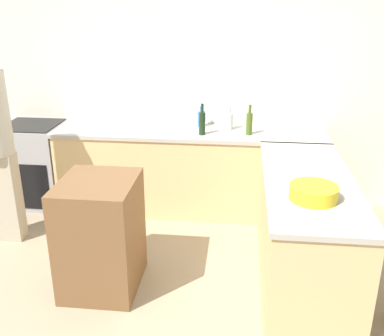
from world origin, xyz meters
name	(u,v)px	position (x,y,z in m)	size (l,w,h in m)	color
ground_plane	(159,325)	(0.00, 0.00, 0.00)	(14.00, 14.00, 0.00)	tan
wall_back	(193,83)	(0.00, 2.25, 1.35)	(8.00, 0.06, 2.70)	silver
counter_back	(190,171)	(0.00, 1.91, 0.46)	(2.83, 0.64, 0.91)	#D6B27A
counter_peninsula	(304,230)	(1.07, 0.71, 0.46)	(0.69, 1.82, 0.91)	#D6B27A
range_oven	(36,164)	(-1.74, 1.91, 0.46)	(0.63, 0.62, 0.92)	#99999E
island_table	(101,235)	(-0.54, 0.45, 0.46)	(0.58, 0.66, 0.92)	brown
mixing_bowl	(314,192)	(1.05, 0.32, 0.96)	(0.34, 0.34, 0.10)	yellow
vinegar_bottle_clear	(229,121)	(0.41, 2.00, 1.01)	(0.08, 0.08, 0.24)	silver
water_bottle_blue	(201,118)	(0.11, 2.09, 1.00)	(0.09, 0.09, 0.22)	#386BB7
wine_bottle_dark	(202,122)	(0.14, 1.78, 1.04)	(0.07, 0.07, 0.32)	black
olive_oil_bottle	(249,123)	(0.62, 1.84, 1.03)	(0.06, 0.06, 0.31)	#475B1E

